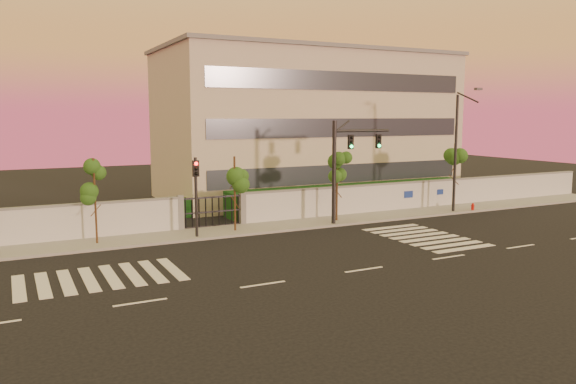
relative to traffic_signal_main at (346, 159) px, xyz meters
name	(u,v)px	position (x,y,z in m)	size (l,w,h in m)	color
ground	(364,270)	(-4.96, -9.40, -4.17)	(120.00, 120.00, 0.00)	black
sidewalk	(267,227)	(-4.96, 1.10, -4.09)	(60.00, 3.00, 0.15)	gray
perimeter_wall	(259,208)	(-4.86, 2.60, -3.10)	(60.00, 0.36, 2.20)	silver
hedge_row	(257,204)	(-3.80, 5.33, -3.35)	(41.00, 4.25, 1.80)	black
institutional_building	(306,125)	(4.04, 12.58, 1.99)	(24.40, 12.40, 12.25)	#BEB7A1
road_markings	(295,255)	(-6.54, -5.65, -4.16)	(57.00, 7.62, 0.02)	silver
street_tree_c	(95,182)	(-15.00, 1.00, -0.72)	(1.32, 1.05, 4.69)	#382314
street_tree_d	(235,177)	(-7.17, 0.77, -0.82)	(1.44, 1.14, 4.55)	#382314
street_tree_e	(337,171)	(-0.06, 0.87, -0.78)	(1.58, 1.25, 4.60)	#382314
street_tree_f	(455,161)	(9.61, 0.59, -0.50)	(1.61, 1.28, 4.98)	#382314
traffic_signal_main	(346,159)	(0.00, 0.00, 0.00)	(4.17, 0.42, 6.60)	black
traffic_signal_secondary	(196,188)	(-9.74, 0.15, -1.24)	(0.36, 0.34, 4.61)	black
streetlight_east	(458,147)	(9.22, -0.07, 0.56)	(0.52, 2.10, 8.74)	black
fire_hydrant	(473,208)	(10.77, -0.20, -3.84)	(0.25, 0.25, 0.66)	red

